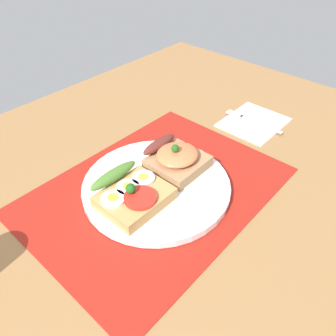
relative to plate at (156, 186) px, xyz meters
The scene contains 7 objects.
ground_plane 2.58cm from the plate, ahead, with size 120.00×90.00×3.20cm, color #996C3F.
placemat 0.83cm from the plate, ahead, with size 43.46×31.96×0.30cm, color #A21F15.
plate is the anchor object (origin of this frame).
sandwich_egg_tomato 6.08cm from the plate, behind, with size 10.71×10.27×4.31cm.
sandwich_salmon 6.16cm from the plate, ahead, with size 9.37×10.35×5.43cm.
napkin 30.61cm from the plate, ahead, with size 14.16×11.82×0.60cm, color white.
fork 29.97cm from the plate, ahead, with size 1.62×13.92×0.32cm.
Camera 1 is at (-30.18, -29.69, 40.12)cm, focal length 35.63 mm.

